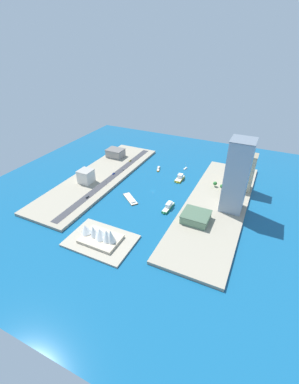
{
  "coord_description": "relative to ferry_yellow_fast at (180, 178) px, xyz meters",
  "views": [
    {
      "loc": [
        -125.03,
        269.66,
        180.11
      ],
      "look_at": [
        0.34,
        8.72,
        2.53
      ],
      "focal_mm": 24.18,
      "sensor_mm": 36.0,
      "label": 1
    }
  ],
  "objects": [
    {
      "name": "ground_plane",
      "position": [
        22.49,
        44.54,
        -2.78
      ],
      "size": [
        440.0,
        440.0,
        0.0
      ],
      "primitive_type": "plane",
      "color": "#145684"
    },
    {
      "name": "quay_west",
      "position": [
        -63.02,
        44.54,
        -1.1
      ],
      "size": [
        70.0,
        240.0,
        3.36
      ],
      "primitive_type": "cube",
      "color": "#9E937F",
      "rests_on": "ground_plane"
    },
    {
      "name": "quay_east",
      "position": [
        107.99,
        44.54,
        -1.1
      ],
      "size": [
        70.0,
        240.0,
        3.36
      ],
      "primitive_type": "cube",
      "color": "#9E937F",
      "rests_on": "ground_plane"
    },
    {
      "name": "peninsula_point",
      "position": [
        27.42,
        157.52,
        -1.78
      ],
      "size": [
        67.25,
        47.21,
        2.0
      ],
      "primitive_type": "cube",
      "color": "#A89E89",
      "rests_on": "ground_plane"
    },
    {
      "name": "road_strip",
      "position": [
        88.88,
        44.54,
        0.66
      ],
      "size": [
        10.04,
        228.0,
        0.15
      ],
      "primitive_type": "cube",
      "color": "#38383D",
      "rests_on": "quay_east"
    },
    {
      "name": "ferry_yellow_fast",
      "position": [
        0.0,
        0.0,
        0.0
      ],
      "size": [
        8.58,
        22.88,
        8.05
      ],
      "color": "yellow",
      "rests_on": "ground_plane"
    },
    {
      "name": "barge_flat_brown",
      "position": [
        38.14,
        76.85,
        -1.78
      ],
      "size": [
        28.73,
        25.24,
        2.77
      ],
      "color": "brown",
      "rests_on": "ground_plane"
    },
    {
      "name": "sailboat_small_white",
      "position": [
        3.97,
        -36.89,
        -1.91
      ],
      "size": [
        3.96,
        8.95,
        11.84
      ],
      "color": "white",
      "rests_on": "ground_plane"
    },
    {
      "name": "ferry_green_doubledeck",
      "position": [
        -12.4,
        74.45,
        -0.0
      ],
      "size": [
        7.43,
        26.55,
        7.62
      ],
      "color": "#2D8C4C",
      "rests_on": "ground_plane"
    },
    {
      "name": "water_taxi_orange",
      "position": [
        41.14,
        -16.81,
        -1.41
      ],
      "size": [
        8.14,
        16.86,
        3.77
      ],
      "color": "orange",
      "rests_on": "ground_plane"
    },
    {
      "name": "office_block_beige",
      "position": [
        -81.34,
        -8.47,
        24.99
      ],
      "size": [
        30.19,
        18.48,
        48.75
      ],
      "color": "#C6B793",
      "rests_on": "quay_west"
    },
    {
      "name": "tower_tall_glass",
      "position": [
        -80.45,
        45.57,
        43.13
      ],
      "size": [
        25.69,
        27.15,
        85.03
      ],
      "color": "#8C9EB2",
      "rests_on": "quay_west"
    },
    {
      "name": "terminal_long_green",
      "position": [
        -49.82,
        86.8,
        5.4
      ],
      "size": [
        29.66,
        27.3,
        9.58
      ],
      "color": "slate",
      "rests_on": "quay_west"
    },
    {
      "name": "hotel_broad_white",
      "position": [
        112.99,
        68.23,
        9.68
      ],
      "size": [
        18.51,
        18.73,
        18.13
      ],
      "color": "silver",
      "rests_on": "quay_east"
    },
    {
      "name": "carpark_squat_concrete",
      "position": [
        123.39,
        -24.28,
        7.14
      ],
      "size": [
        27.61,
        22.07,
        13.05
      ],
      "color": "gray",
      "rests_on": "quay_east"
    },
    {
      "name": "hatchback_blue",
      "position": [
        92.1,
        31.77,
        1.55
      ],
      "size": [
        2.19,
        4.59,
        1.67
      ],
      "color": "black",
      "rests_on": "road_strip"
    },
    {
      "name": "suv_black",
      "position": [
        87.09,
        100.72,
        1.48
      ],
      "size": [
        1.95,
        5.04,
        1.5
      ],
      "color": "black",
      "rests_on": "road_strip"
    },
    {
      "name": "sedan_silver",
      "position": [
        85.67,
        14.88,
        1.45
      ],
      "size": [
        1.94,
        4.45,
        1.46
      ],
      "color": "black",
      "rests_on": "road_strip"
    },
    {
      "name": "taxi_yellow_cab",
      "position": [
        92.09,
        -18.66,
        1.53
      ],
      "size": [
        2.01,
        4.63,
        1.64
      ],
      "color": "black",
      "rests_on": "road_strip"
    },
    {
      "name": "traffic_light_waterfront",
      "position": [
        82.97,
        63.84,
        4.92
      ],
      "size": [
        0.36,
        0.36,
        6.5
      ],
      "color": "black",
      "rests_on": "quay_east"
    },
    {
      "name": "opera_landmark",
      "position": [
        27.92,
        157.52,
        5.41
      ],
      "size": [
        43.96,
        28.11,
        17.51
      ],
      "color": "#BCAD93",
      "rests_on": "peninsula_point"
    },
    {
      "name": "park_tree_cluster",
      "position": [
        -56.73,
        6.55,
        6.08
      ],
      "size": [
        15.87,
        11.84,
        8.95
      ],
      "color": "brown",
      "rests_on": "quay_west"
    }
  ]
}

